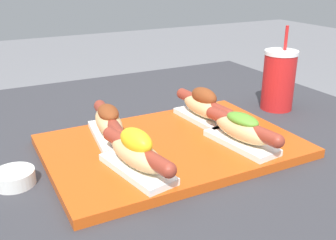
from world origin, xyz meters
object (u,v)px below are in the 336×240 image
Objects in this scene: hot_dog_1 at (242,130)px; hot_dog_2 at (109,123)px; serving_tray at (173,146)px; drink_cup at (279,80)px; hot_dog_0 at (137,153)px; sauce_bowl at (14,177)px; hot_dog_3 at (204,106)px.

hot_dog_2 reaches higher than hot_dog_1.
serving_tray is 0.14m from hot_dog_1.
drink_cup reaches higher than hot_dog_2.
hot_dog_0 is 0.93× the size of drink_cup.
hot_dog_2 is (-0.11, 0.08, 0.04)m from serving_tray.
serving_tray is 0.30m from sauce_bowl.
hot_dog_0 is 0.99× the size of hot_dog_2.
sauce_bowl is at bearing -171.23° from hot_dog_3.
sauce_bowl is at bearing 178.99° from serving_tray.
hot_dog_3 is (0.23, 0.15, -0.00)m from hot_dog_0.
drink_cup is (0.36, 0.09, 0.07)m from serving_tray.
drink_cup reaches higher than hot_dog_1.
drink_cup is (0.66, 0.09, 0.06)m from sauce_bowl.
hot_dog_0 reaches higher than hot_dog_2.
hot_dog_0 is (-0.11, -0.08, 0.04)m from serving_tray.
serving_tray is 2.46× the size of hot_dog_1.
drink_cup reaches higher than sauce_bowl.
hot_dog_0 is 0.16m from hot_dog_2.
hot_dog_3 is 0.42m from sauce_bowl.
hot_dog_0 is 0.21m from sauce_bowl.
hot_dog_0 reaches higher than hot_dog_3.
hot_dog_3 is 2.90× the size of sauce_bowl.
sauce_bowl is (-0.30, 0.01, 0.01)m from serving_tray.
serving_tray is at bearing -165.22° from drink_cup.
hot_dog_0 is at bearing -159.53° from drink_cup.
hot_dog_1 is at bearing 1.32° from hot_dog_0.
hot_dog_1 is 0.27m from hot_dog_2.
hot_dog_0 is 0.99× the size of hot_dog_3.
sauce_bowl is (-0.41, 0.08, -0.04)m from hot_dog_1.
serving_tray is 2.45× the size of hot_dog_3.
hot_dog_2 is 0.46m from drink_cup.
hot_dog_2 is (0.01, 0.16, -0.00)m from hot_dog_0.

